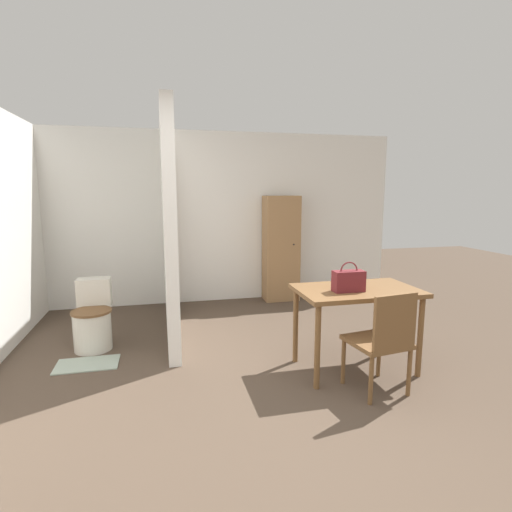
% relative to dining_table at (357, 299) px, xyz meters
% --- Properties ---
extents(ground_plane, '(16.00, 16.00, 0.00)m').
position_rel_dining_table_xyz_m(ground_plane, '(-0.97, -1.10, -0.68)').
color(ground_plane, '#4C3D30').
extents(wall_back, '(5.61, 0.12, 2.50)m').
position_rel_dining_table_xyz_m(wall_back, '(-0.97, 2.72, 0.57)').
color(wall_back, white).
rests_on(wall_back, ground_plane).
extents(partition_wall, '(0.12, 2.25, 2.50)m').
position_rel_dining_table_xyz_m(partition_wall, '(-1.63, 1.54, 0.57)').
color(partition_wall, white).
rests_on(partition_wall, ground_plane).
extents(dining_table, '(1.09, 0.67, 0.77)m').
position_rel_dining_table_xyz_m(dining_table, '(0.00, 0.00, 0.00)').
color(dining_table, brown).
rests_on(dining_table, ground_plane).
extents(wooden_chair, '(0.49, 0.49, 0.87)m').
position_rel_dining_table_xyz_m(wooden_chair, '(-0.01, -0.48, -0.20)').
color(wooden_chair, brown).
rests_on(wooden_chair, ground_plane).
extents(toilet, '(0.40, 0.55, 0.71)m').
position_rel_dining_table_xyz_m(toilet, '(-2.46, 1.12, -0.38)').
color(toilet, silver).
rests_on(toilet, ground_plane).
extents(handbag, '(0.28, 0.12, 0.27)m').
position_rel_dining_table_xyz_m(handbag, '(-0.13, -0.08, 0.19)').
color(handbag, maroon).
rests_on(handbag, dining_table).
extents(wooden_cabinet, '(0.52, 0.35, 1.58)m').
position_rel_dining_table_xyz_m(wooden_cabinet, '(0.03, 2.48, 0.11)').
color(wooden_cabinet, '#997047').
rests_on(wooden_cabinet, ground_plane).
extents(bath_mat, '(0.58, 0.34, 0.01)m').
position_rel_dining_table_xyz_m(bath_mat, '(-2.46, 0.66, -0.67)').
color(bath_mat, '#99A899').
rests_on(bath_mat, ground_plane).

